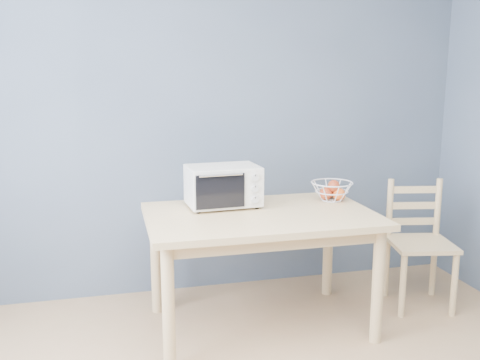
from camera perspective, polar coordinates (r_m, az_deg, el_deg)
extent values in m
cube|color=slate|center=(3.86, -4.50, 6.91)|extent=(4.00, 0.01, 2.60)
cube|color=#E1C287|center=(3.31, 2.20, -3.85)|extent=(1.40, 0.90, 0.04)
cylinder|color=#E1C287|center=(2.98, -7.64, -13.40)|extent=(0.07, 0.07, 0.71)
cylinder|color=#E1C287|center=(3.33, 14.48, -10.92)|extent=(0.07, 0.07, 0.71)
cylinder|color=#E1C287|center=(3.66, -8.96, -8.61)|extent=(0.07, 0.07, 0.71)
cylinder|color=#E1C287|center=(3.95, 9.37, -7.11)|extent=(0.07, 0.07, 0.71)
cube|color=white|center=(3.42, -1.83, -0.56)|extent=(0.47, 0.33, 0.25)
cube|color=black|center=(3.41, -2.81, -0.66)|extent=(0.31, 0.28, 0.20)
cube|color=black|center=(3.26, -2.10, -1.21)|extent=(0.31, 0.03, 0.21)
cylinder|color=silver|center=(3.22, -2.03, 0.51)|extent=(0.27, 0.03, 0.01)
cube|color=white|center=(3.33, 1.54, -0.89)|extent=(0.13, 0.01, 0.23)
cylinder|color=black|center=(3.30, -4.48, -3.43)|extent=(0.02, 0.02, 0.02)
cylinder|color=black|center=(3.40, 1.83, -2.94)|extent=(0.02, 0.02, 0.02)
cylinder|color=black|center=(3.52, -5.33, -2.50)|extent=(0.02, 0.02, 0.02)
cylinder|color=black|center=(3.61, 0.61, -2.08)|extent=(0.02, 0.02, 0.02)
cylinder|color=silver|center=(3.31, 1.61, 0.26)|extent=(0.05, 0.02, 0.04)
cylinder|color=silver|center=(3.32, 1.61, -0.94)|extent=(0.05, 0.02, 0.04)
cylinder|color=silver|center=(3.34, 1.60, -2.12)|extent=(0.05, 0.02, 0.04)
torus|color=silver|center=(3.63, 9.79, -0.28)|extent=(0.30, 0.30, 0.01)
torus|color=silver|center=(3.64, 9.76, -1.20)|extent=(0.24, 0.24, 0.01)
torus|color=silver|center=(3.65, 9.73, -2.12)|extent=(0.14, 0.14, 0.01)
sphere|color=#B1171C|center=(3.64, 9.13, -1.45)|extent=(0.09, 0.09, 0.09)
sphere|color=orange|center=(3.64, 10.51, -1.52)|extent=(0.09, 0.09, 0.09)
sphere|color=#DD8756|center=(3.69, 9.49, -1.32)|extent=(0.08, 0.08, 0.08)
sphere|color=#B1171C|center=(3.63, 9.97, -0.62)|extent=(0.08, 0.08, 0.08)
cube|color=#E1C287|center=(3.89, 18.75, -6.46)|extent=(0.48, 0.48, 0.03)
cylinder|color=#E1C287|center=(3.75, 16.96, -10.75)|extent=(0.04, 0.04, 0.43)
cylinder|color=#E1C287|center=(3.88, 21.88, -10.35)|extent=(0.04, 0.04, 0.43)
cylinder|color=#E1C287|center=(4.06, 15.34, -8.95)|extent=(0.04, 0.04, 0.43)
cylinder|color=#E1C287|center=(4.18, 19.93, -8.65)|extent=(0.04, 0.04, 0.43)
cylinder|color=#E1C287|center=(3.93, 15.67, -3.01)|extent=(0.04, 0.04, 0.43)
cylinder|color=#E1C287|center=(4.05, 20.34, -2.87)|extent=(0.04, 0.04, 0.43)
cube|color=#E1C287|center=(4.01, 17.96, -4.21)|extent=(0.34, 0.09, 0.05)
cube|color=#E1C287|center=(3.98, 18.06, -2.60)|extent=(0.34, 0.09, 0.05)
cube|color=#E1C287|center=(3.96, 18.17, -0.98)|extent=(0.34, 0.09, 0.05)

